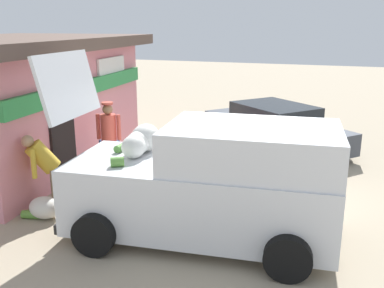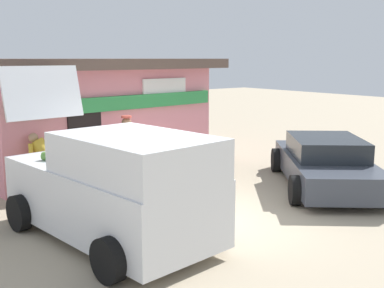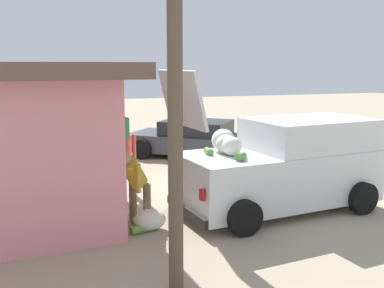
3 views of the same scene
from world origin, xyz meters
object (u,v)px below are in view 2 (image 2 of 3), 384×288
(delivery_van, at_px, (114,186))
(paint_bucket, at_px, (201,166))
(parked_sedan, at_px, (325,163))
(customer_bending, at_px, (45,160))
(vendor_standing, at_px, (127,145))
(storefront_bar, at_px, (85,111))
(unloaded_banana_pile, at_px, (34,194))

(delivery_van, relative_size, paint_bucket, 13.62)
(delivery_van, distance_m, parked_sedan, 5.74)
(parked_sedan, relative_size, customer_bending, 3.15)
(delivery_van, xyz_separation_m, parked_sedan, (5.73, -0.01, -0.37))
(parked_sedan, xyz_separation_m, paint_bucket, (-1.46, 3.00, -0.41))
(delivery_van, xyz_separation_m, vendor_standing, (1.99, 3.04, 0.04))
(storefront_bar, xyz_separation_m, delivery_van, (-2.13, -5.70, -0.63))
(vendor_standing, relative_size, unloaded_banana_pile, 2.28)
(delivery_van, bearing_deg, customer_bending, 90.17)
(delivery_van, distance_m, unloaded_banana_pile, 3.15)
(unloaded_banana_pile, bearing_deg, delivery_van, -83.44)
(delivery_van, xyz_separation_m, unloaded_banana_pile, (-0.35, 3.04, -0.77))
(parked_sedan, bearing_deg, vendor_standing, 140.78)
(storefront_bar, relative_size, parked_sedan, 1.65)
(vendor_standing, distance_m, paint_bucket, 2.42)
(storefront_bar, bearing_deg, customer_bending, -130.63)
(paint_bucket, bearing_deg, parked_sedan, -64.05)
(parked_sedan, distance_m, customer_bending, 6.59)
(paint_bucket, bearing_deg, delivery_van, -145.01)
(delivery_van, distance_m, vendor_standing, 3.63)
(customer_bending, xyz_separation_m, paint_bucket, (4.28, -0.22, -0.70))
(delivery_van, relative_size, customer_bending, 3.17)
(storefront_bar, height_order, customer_bending, storefront_bar)
(delivery_van, bearing_deg, vendor_standing, 56.79)
(parked_sedan, relative_size, unloaded_banana_pile, 6.09)
(customer_bending, distance_m, paint_bucket, 4.34)
(parked_sedan, bearing_deg, paint_bucket, 115.95)
(paint_bucket, bearing_deg, vendor_standing, 178.73)
(parked_sedan, height_order, vendor_standing, vendor_standing)
(vendor_standing, bearing_deg, delivery_van, -123.21)
(storefront_bar, height_order, parked_sedan, storefront_bar)
(unloaded_banana_pile, distance_m, paint_bucket, 4.62)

